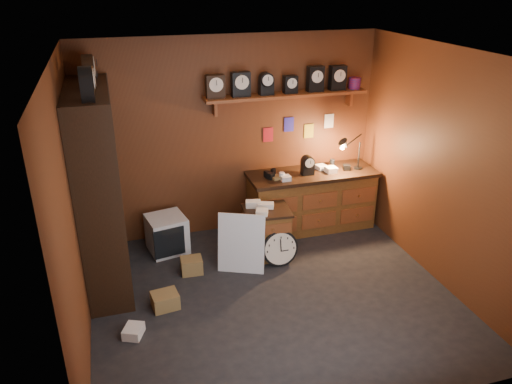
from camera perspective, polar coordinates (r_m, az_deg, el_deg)
The scene contains 11 objects.
floor at distance 5.82m, azimuth 2.02°, elevation -11.89°, with size 4.00×4.00×0.00m, color black.
room_shell at distance 5.12m, azimuth 2.39°, elevation 4.70°, with size 4.02×3.62×2.71m.
shelving_unit at distance 5.86m, azimuth -17.86°, elevation 1.16°, with size 0.47×1.60×2.58m.
workbench at distance 7.11m, azimuth 6.35°, elevation -0.58°, with size 1.80×0.66×1.36m.
low_cabinet at distance 6.41m, azimuth 1.25°, elevation -4.42°, with size 0.62×0.53×0.75m.
big_round_clock at distance 6.29m, azimuth 2.73°, elevation -6.44°, with size 0.47×0.16×0.47m.
white_panel at distance 6.30m, azimuth -1.66°, elevation -8.83°, with size 0.57×0.02×0.76m, color silver.
mini_fridge at distance 6.68m, azimuth -10.13°, elevation -4.74°, with size 0.55×0.57×0.49m.
floor_box_a at distance 5.71m, azimuth -10.34°, elevation -12.08°, with size 0.28×0.24×0.17m, color olive.
floor_box_b at distance 5.41m, azimuth -13.83°, elevation -15.20°, with size 0.18×0.21×0.11m, color white.
floor_box_c at distance 6.24m, azimuth -7.37°, elevation -8.33°, with size 0.26×0.21×0.19m, color olive.
Camera 1 is at (-1.54, -4.46, 3.41)m, focal length 35.00 mm.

